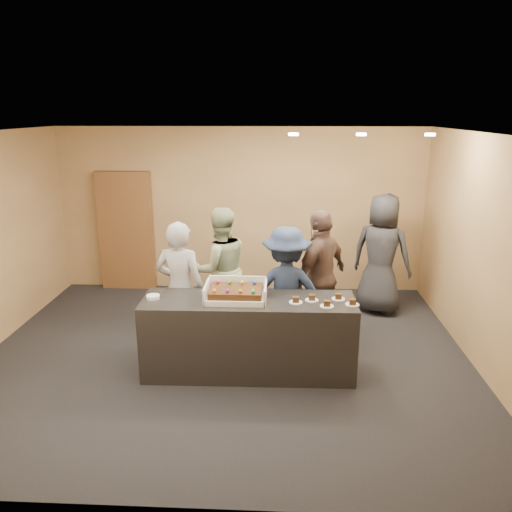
# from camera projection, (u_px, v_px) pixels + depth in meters

# --- Properties ---
(room) EXTENTS (6.04, 6.00, 2.70)m
(room) POSITION_uv_depth(u_px,v_px,m) (224.00, 251.00, 5.86)
(room) COLOR black
(room) RESTS_ON ground
(serving_counter) EXTENTS (2.41, 0.73, 0.90)m
(serving_counter) POSITION_uv_depth(u_px,v_px,m) (249.00, 336.00, 5.73)
(serving_counter) COLOR black
(serving_counter) RESTS_ON floor
(storage_cabinet) EXTENTS (0.91, 0.15, 1.99)m
(storage_cabinet) POSITION_uv_depth(u_px,v_px,m) (126.00, 231.00, 8.36)
(storage_cabinet) COLOR brown
(storage_cabinet) RESTS_ON floor
(cake_box) EXTENTS (0.68, 0.47, 0.20)m
(cake_box) POSITION_uv_depth(u_px,v_px,m) (236.00, 295.00, 5.62)
(cake_box) COLOR white
(cake_box) RESTS_ON serving_counter
(sheet_cake) EXTENTS (0.58, 0.40, 0.11)m
(sheet_cake) POSITION_uv_depth(u_px,v_px,m) (236.00, 291.00, 5.58)
(sheet_cake) COLOR black
(sheet_cake) RESTS_ON cake_box
(plate_stack) EXTENTS (0.15, 0.15, 0.04)m
(plate_stack) POSITION_uv_depth(u_px,v_px,m) (153.00, 297.00, 5.63)
(plate_stack) COLOR white
(plate_stack) RESTS_ON serving_counter
(slice_a) EXTENTS (0.15, 0.15, 0.07)m
(slice_a) POSITION_uv_depth(u_px,v_px,m) (296.00, 301.00, 5.51)
(slice_a) COLOR white
(slice_a) RESTS_ON serving_counter
(slice_b) EXTENTS (0.15, 0.15, 0.07)m
(slice_b) POSITION_uv_depth(u_px,v_px,m) (312.00, 298.00, 5.57)
(slice_b) COLOR white
(slice_b) RESTS_ON serving_counter
(slice_c) EXTENTS (0.15, 0.15, 0.07)m
(slice_c) POSITION_uv_depth(u_px,v_px,m) (327.00, 304.00, 5.40)
(slice_c) COLOR white
(slice_c) RESTS_ON serving_counter
(slice_d) EXTENTS (0.15, 0.15, 0.07)m
(slice_d) POSITION_uv_depth(u_px,v_px,m) (338.00, 297.00, 5.60)
(slice_d) COLOR white
(slice_d) RESTS_ON serving_counter
(slice_e) EXTENTS (0.15, 0.15, 0.07)m
(slice_e) POSITION_uv_depth(u_px,v_px,m) (352.00, 303.00, 5.44)
(slice_e) COLOR white
(slice_e) RESTS_ON serving_counter
(person_server_grey) EXTENTS (0.68, 0.50, 1.69)m
(person_server_grey) POSITION_uv_depth(u_px,v_px,m) (180.00, 289.00, 6.09)
(person_server_grey) COLOR #959499
(person_server_grey) RESTS_ON floor
(person_sage_man) EXTENTS (1.02, 0.92, 1.72)m
(person_sage_man) POSITION_uv_depth(u_px,v_px,m) (220.00, 269.00, 6.79)
(person_sage_man) COLOR #9AA87D
(person_sage_man) RESTS_ON floor
(person_navy_man) EXTENTS (1.05, 0.61, 1.61)m
(person_navy_man) POSITION_uv_depth(u_px,v_px,m) (286.00, 291.00, 6.15)
(person_navy_man) COLOR #202D45
(person_navy_man) RESTS_ON floor
(person_brown_extra) EXTENTS (0.97, 1.08, 1.76)m
(person_brown_extra) POSITION_uv_depth(u_px,v_px,m) (320.00, 277.00, 6.43)
(person_brown_extra) COLOR brown
(person_brown_extra) RESTS_ON floor
(person_dark_suit) EXTENTS (1.05, 0.92, 1.80)m
(person_dark_suit) POSITION_uv_depth(u_px,v_px,m) (381.00, 254.00, 7.36)
(person_dark_suit) COLOR #28292E
(person_dark_suit) RESTS_ON floor
(ceiling_spotlights) EXTENTS (1.72, 0.12, 0.03)m
(ceiling_spotlights) POSITION_uv_depth(u_px,v_px,m) (361.00, 134.00, 5.89)
(ceiling_spotlights) COLOR #FFEAC6
(ceiling_spotlights) RESTS_ON ceiling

